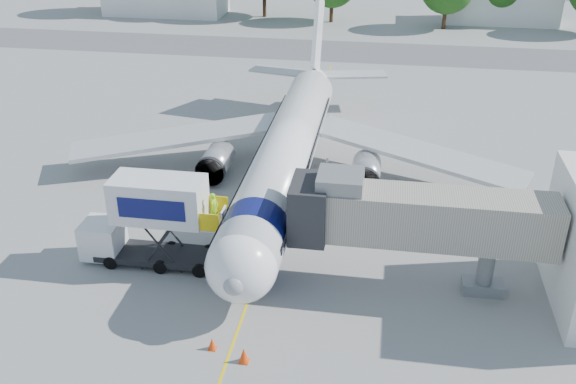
# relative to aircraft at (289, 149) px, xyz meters

# --- Properties ---
(ground) EXTENTS (160.00, 160.00, 0.00)m
(ground) POSITION_rel_aircraft_xyz_m (0.00, -4.12, -2.95)
(ground) COLOR gray
(ground) RESTS_ON ground
(guidance_line) EXTENTS (0.15, 70.00, 0.01)m
(guidance_line) POSITION_rel_aircraft_xyz_m (0.00, -4.12, -2.94)
(guidance_line) COLOR yellow
(guidance_line) RESTS_ON ground
(taxiway_strip) EXTENTS (120.00, 10.00, 0.01)m
(taxiway_strip) POSITION_rel_aircraft_xyz_m (0.00, 37.88, -2.94)
(taxiway_strip) COLOR #59595B
(taxiway_strip) RESTS_ON ground
(aircraft) EXTENTS (34.17, 37.73, 11.35)m
(aircraft) POSITION_rel_aircraft_xyz_m (0.00, 0.00, 0.00)
(aircraft) COLOR white
(aircraft) RESTS_ON ground
(jet_bridge) EXTENTS (13.90, 3.20, 6.60)m
(jet_bridge) POSITION_rel_aircraft_xyz_m (7.99, -11.12, 1.39)
(jet_bridge) COLOR #A9A091
(jet_bridge) RESTS_ON ground
(catering_hiloader) EXTENTS (8.50, 2.44, 5.50)m
(catering_hiloader) POSITION_rel_aircraft_xyz_m (-6.27, -11.12, -0.19)
(catering_hiloader) COLOR black
(catering_hiloader) RESTS_ON ground
(safety_cone_a) EXTENTS (0.50, 0.50, 0.79)m
(safety_cone_a) POSITION_rel_aircraft_xyz_m (0.82, -18.58, -2.57)
(safety_cone_a) COLOR #ED3E0C
(safety_cone_a) RESTS_ON ground
(safety_cone_b) EXTENTS (0.41, 0.41, 0.66)m
(safety_cone_b) POSITION_rel_aircraft_xyz_m (-0.89, -17.95, -2.63)
(safety_cone_b) COLOR #ED3E0C
(safety_cone_b) RESTS_ON ground
(outbuilding_right) EXTENTS (16.40, 7.40, 5.30)m
(outbuilding_right) POSITION_rel_aircraft_xyz_m (22.00, 57.88, -0.29)
(outbuilding_right) COLOR silver
(outbuilding_right) RESTS_ON ground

